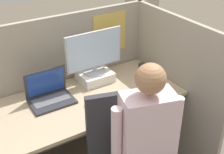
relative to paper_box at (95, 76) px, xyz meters
The scene contains 10 objects.
cubicle_panel_back 0.33m from the paper_box, 145.98° to the left, with size 2.19×0.05×1.35m.
cubicle_panel_right 0.69m from the paper_box, 26.18° to the right, with size 0.04×1.40×1.35m.
desk 0.41m from the paper_box, 139.99° to the right, with size 1.69×0.75×0.75m.
paper_box is the anchor object (origin of this frame).
monitor 0.24m from the paper_box, 90.00° to the left, with size 0.54×0.21×0.38m.
laptop 0.49m from the paper_box, 167.68° to the right, with size 0.35×0.25×0.26m.
mouse 0.41m from the paper_box, 126.37° to the right, with size 0.07×0.05×0.03m.
stapler 0.51m from the paper_box, ahead, with size 0.05×0.13×0.05m.
carrot_toy 0.49m from the paper_box, 105.16° to the right, with size 0.05×0.11×0.05m.
person 1.01m from the paper_box, 97.42° to the right, with size 0.46×0.50×1.36m.
Camera 1 is at (-0.91, -1.58, 2.17)m, focal length 50.00 mm.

